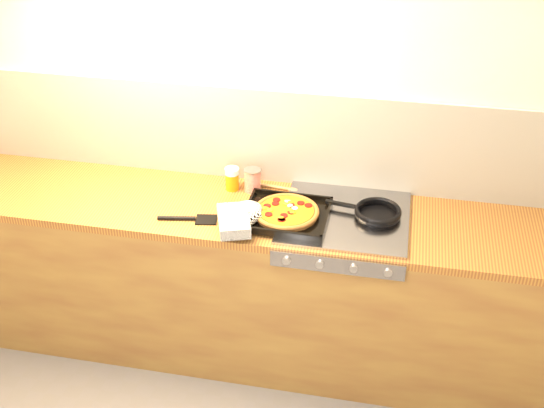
% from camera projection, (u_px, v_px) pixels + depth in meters
% --- Properties ---
extents(room_shell, '(3.20, 3.20, 3.20)m').
position_uv_depth(room_shell, '(265.00, 136.00, 3.42)').
color(room_shell, white).
rests_on(room_shell, ground).
extents(counter_run, '(3.20, 0.62, 0.90)m').
position_uv_depth(counter_run, '(254.00, 281.00, 3.55)').
color(counter_run, olive).
rests_on(counter_run, ground).
extents(stovetop, '(0.60, 0.56, 0.02)m').
position_uv_depth(stovetop, '(345.00, 217.00, 3.23)').
color(stovetop, '#98979D').
rests_on(stovetop, counter_run).
extents(pizza_on_tray, '(0.53, 0.45, 0.07)m').
position_uv_depth(pizza_on_tray, '(272.00, 214.00, 3.19)').
color(pizza_on_tray, black).
rests_on(pizza_on_tray, stovetop).
extents(frying_pan, '(0.38, 0.25, 0.04)m').
position_uv_depth(frying_pan, '(377.00, 213.00, 3.21)').
color(frying_pan, black).
rests_on(frying_pan, stovetop).
extents(tomato_can, '(0.11, 0.11, 0.12)m').
position_uv_depth(tomato_can, '(253.00, 180.00, 3.42)').
color(tomato_can, '#AC170D').
rests_on(tomato_can, counter_run).
extents(juice_glass, '(0.08, 0.08, 0.12)m').
position_uv_depth(juice_glass, '(232.00, 179.00, 3.43)').
color(juice_glass, orange).
rests_on(juice_glass, counter_run).
extents(wooden_spoon, '(0.30, 0.07, 0.02)m').
position_uv_depth(wooden_spoon, '(276.00, 187.00, 3.46)').
color(wooden_spoon, '#B17D4B').
rests_on(wooden_spoon, counter_run).
extents(black_spatula, '(0.29, 0.10, 0.02)m').
position_uv_depth(black_spatula, '(189.00, 219.00, 3.22)').
color(black_spatula, black).
rests_on(black_spatula, counter_run).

